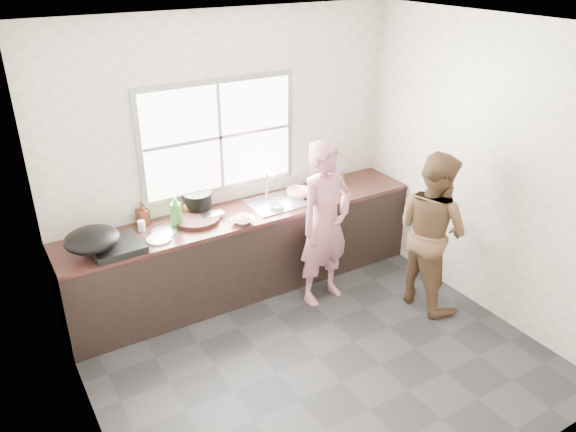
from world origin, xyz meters
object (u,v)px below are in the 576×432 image
woman (325,229)px  pot_lid_right (164,232)px  pot_lid_left (100,249)px  burner (116,246)px  dish_rack (323,172)px  bowl_mince (243,220)px  cutting_board (197,219)px  bottle_brown_tall (143,215)px  glass_jar (141,226)px  bowl_held (277,206)px  wok (92,240)px  bowl_crabs (299,194)px  plate_food (159,239)px  black_pot (198,202)px  bottle_brown_short (187,207)px  person_side (432,231)px  bottle_green (176,211)px

woman → pot_lid_right: size_ratio=6.29×
pot_lid_left → burner: bearing=-30.1°
woman → dish_rack: size_ratio=4.20×
bowl_mince → pot_lid_right: bearing=164.0°
pot_lid_left → cutting_board: bearing=5.4°
bowl_mince → pot_lid_left: size_ratio=0.89×
bottle_brown_tall → glass_jar: bottle_brown_tall is taller
bowl_held → bottle_brown_tall: bottle_brown_tall is taller
wok → burner: bearing=-1.0°
bowl_crabs → plate_food: bowl_crabs is taller
woman → plate_food: woman is taller
wok → pot_lid_left: 0.17m
cutting_board → glass_jar: 0.51m
plate_food → bottle_brown_tall: 0.38m
pot_lid_left → black_pot: bearing=15.2°
woman → bottle_brown_tall: (-1.49, 0.78, 0.20)m
black_pot → pot_lid_left: black_pot is taller
cutting_board → bowl_held: size_ratio=2.24×
black_pot → bottle_brown_tall: bottle_brown_tall is taller
burner → bottle_brown_short: bearing=23.7°
black_pot → pot_lid_right: (-0.43, -0.24, -0.09)m
person_side → bottle_brown_tall: bearing=58.0°
bowl_mince → cutting_board: bearing=144.4°
cutting_board → bowl_crabs: size_ratio=2.19×
bottle_brown_tall → dish_rack: 1.97m
pot_lid_left → pot_lid_right: same height
woman → dish_rack: bearing=48.9°
cutting_board → bowl_mince: size_ratio=2.12×
cutting_board → black_pot: 0.22m
woman → burner: size_ratio=3.62×
person_side → black_pot: size_ratio=5.73×
bowl_crabs → glass_jar: bearing=177.2°
cutting_board → dish_rack: bearing=5.3°
bowl_held → pot_lid_left: bearing=177.7°
bottle_brown_tall → bowl_held: bearing=-15.6°
woman → bottle_green: 1.40m
cutting_board → bowl_held: 0.79m
bowl_mince → bottle_brown_short: size_ratio=1.37×
person_side → plate_food: 2.50m
person_side → bowl_mince: person_side is taller
bottle_green → burner: 0.64m
person_side → pot_lid_left: size_ratio=6.69×
person_side → glass_jar: bearing=60.8°
bowl_held → glass_jar: 1.30m
cutting_board → glass_jar: (-0.50, 0.07, 0.03)m
bottle_brown_tall → wok: wok is taller
bottle_green → bottle_brown_short: (0.18, 0.18, -0.08)m
woman → black_pot: 1.25m
bowl_mince → wok: bearing=175.7°
woman → glass_jar: size_ratio=15.54×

